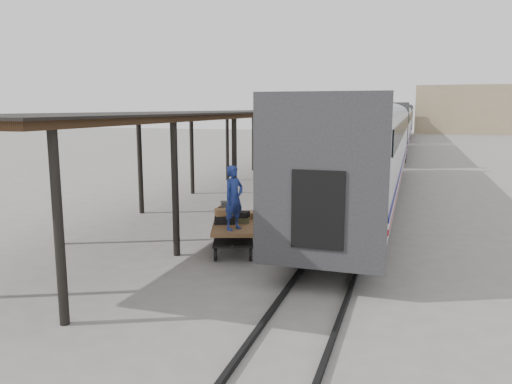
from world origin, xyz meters
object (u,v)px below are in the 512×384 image
Objects in this scene: porter at (234,198)px; pedestrian at (265,163)px; luggage_tug at (281,171)px; baggage_cart at (234,231)px.

porter reaches higher than pedestrian.
pedestrian is (-1.41, 1.38, 0.28)m from luggage_tug.
luggage_tug is at bearing 80.48° from baggage_cart.
luggage_tug is at bearing 35.10° from porter.
baggage_cart is 14.86m from luggage_tug.
pedestrian is (-4.07, 16.70, -0.91)m from porter.
luggage_tug is (-2.40, 14.67, -0.05)m from baggage_cart.
baggage_cart is at bearing 88.87° from pedestrian.
porter is at bearing 89.18° from pedestrian.
pedestrian is at bearing 84.55° from baggage_cart.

